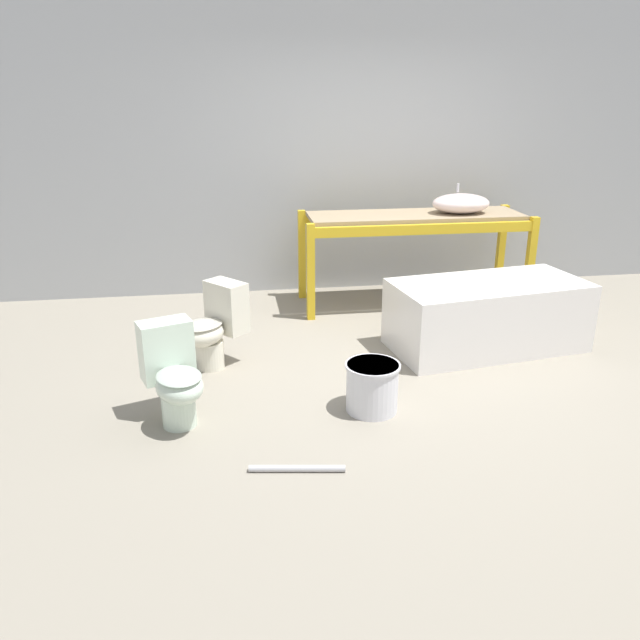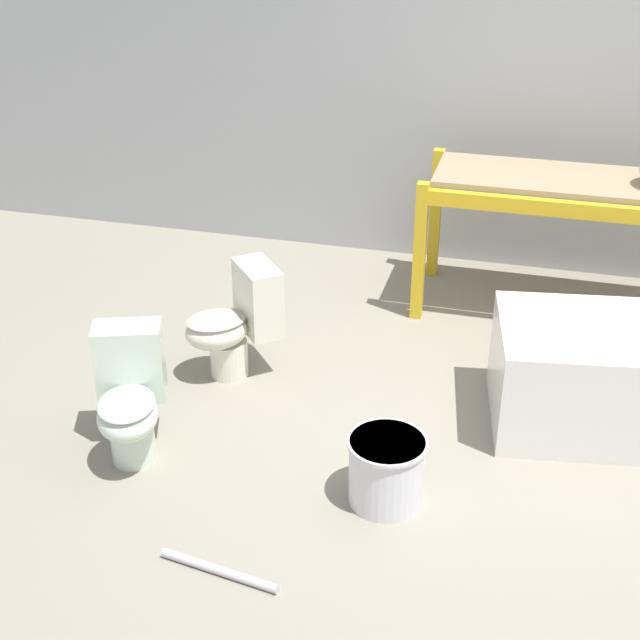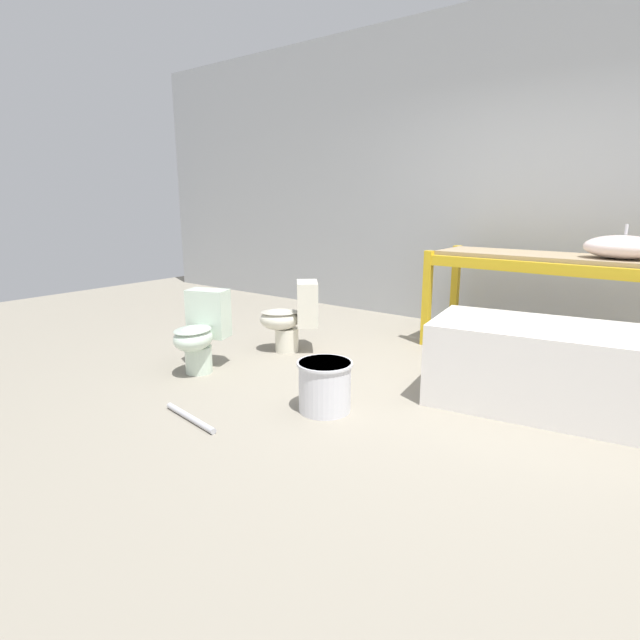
{
  "view_description": "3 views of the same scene",
  "coord_description": "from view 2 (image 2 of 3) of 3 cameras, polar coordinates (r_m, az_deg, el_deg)",
  "views": [
    {
      "loc": [
        -1.3,
        -4.21,
        1.97
      ],
      "look_at": [
        -0.69,
        -0.12,
        0.45
      ],
      "focal_mm": 35.0,
      "sensor_mm": 36.0,
      "label": 1
    },
    {
      "loc": [
        0.11,
        -3.8,
        2.65
      ],
      "look_at": [
        -0.85,
        -0.22,
        0.65
      ],
      "focal_mm": 50.0,
      "sensor_mm": 36.0,
      "label": 2
    },
    {
      "loc": [
        1.38,
        -3.07,
        1.33
      ],
      "look_at": [
        -0.76,
        -0.27,
        0.48
      ],
      "focal_mm": 28.0,
      "sensor_mm": 36.0,
      "label": 3
    }
  ],
  "objects": [
    {
      "name": "ground_plane",
      "position": [
        4.63,
        10.98,
        -7.11
      ],
      "size": [
        12.0,
        12.0,
        0.0
      ],
      "primitive_type": "plane",
      "color": "gray"
    },
    {
      "name": "warehouse_wall_rear",
      "position": [
        6.02,
        14.37,
        17.5
      ],
      "size": [
        10.8,
        0.08,
        3.2
      ],
      "color": "#9EA0A3",
      "rests_on": "ground_plane"
    },
    {
      "name": "shelving_rack",
      "position": [
        5.61,
        17.78,
        7.32
      ],
      "size": [
        2.16,
        0.73,
        0.89
      ],
      "color": "gold",
      "rests_on": "ground_plane"
    },
    {
      "name": "bucket_white",
      "position": [
        4.05,
        4.27,
        -9.51
      ],
      "size": [
        0.36,
        0.36,
        0.33
      ],
      "color": "silver",
      "rests_on": "ground_plane"
    },
    {
      "name": "toilet_near",
      "position": [
        4.33,
        -12.1,
        -4.82
      ],
      "size": [
        0.46,
        0.59,
        0.63
      ],
      "rotation": [
        0.0,
        0.0,
        0.35
      ],
      "color": "silver",
      "rests_on": "ground_plane"
    },
    {
      "name": "loose_pipe",
      "position": [
        3.8,
        -6.48,
        -15.63
      ],
      "size": [
        0.53,
        0.12,
        0.04
      ],
      "color": "#B7B7BC",
      "rests_on": "ground_plane"
    },
    {
      "name": "toilet_far",
      "position": [
        4.9,
        -5.38,
        -0.08
      ],
      "size": [
        0.59,
        0.56,
        0.63
      ],
      "rotation": [
        0.0,
        0.0,
        -0.87
      ],
      "color": "silver",
      "rests_on": "ground_plane"
    }
  ]
}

